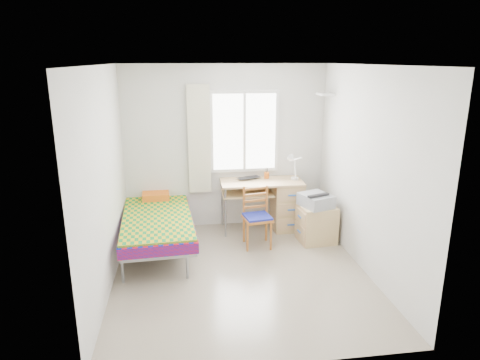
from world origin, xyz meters
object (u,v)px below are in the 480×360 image
chair (257,213)px  cabinet (316,224)px  printer (316,200)px  bed (158,219)px  desk (283,202)px

chair → cabinet: chair is taller
chair → printer: (0.87, -0.02, 0.17)m
bed → chair: bearing=-8.0°
bed → chair: size_ratio=2.43×
printer → cabinet: bearing=0.6°
desk → cabinet: bearing=-56.2°
chair → printer: size_ratio=1.60×
bed → printer: bearing=-6.8°
cabinet → printer: bearing=-165.0°
chair → desk: bearing=39.3°
bed → desk: 2.02m
printer → desk: bearing=100.9°
desk → chair: (-0.52, -0.59, 0.06)m
chair → cabinet: (0.90, -0.01, -0.21)m
desk → bed: bearing=-165.2°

